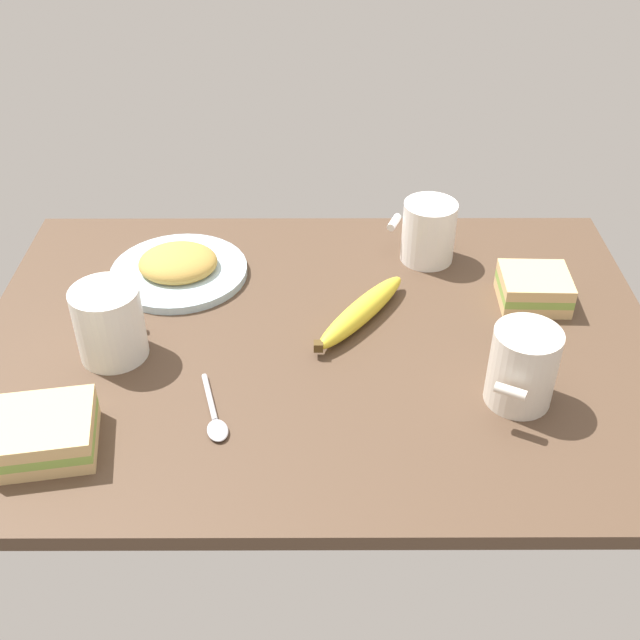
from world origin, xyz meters
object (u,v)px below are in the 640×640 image
Objects in this scene: coffee_mug_milky at (430,231)px; sandwich_side at (46,433)px; coffee_mug_spare at (111,322)px; sandwich_main at (535,289)px; plate_of_food at (180,267)px; banana at (363,311)px; coffee_mug_black at (525,366)px; spoon at (216,418)px.

coffee_mug_milky reaches higher than sandwich_side.
coffee_mug_spare reaches higher than coffee_mug_milky.
coffee_mug_spare reaches higher than sandwich_main.
banana is (-26.26, 11.27, 0.21)cm from plate_of_food.
coffee_mug_milky is at bearing -139.80° from sandwich_side.
coffee_mug_black is 54.51cm from sandwich_side.
spoon is at bearing 5.77° from coffee_mug_black.
plate_of_food is 50.90cm from sandwich_main.
sandwich_main reaches higher than plate_of_food.
coffee_mug_milky is 17.93cm from sandwich_main.
coffee_mug_black is 36.24cm from spoon.
sandwich_main is at bearing -169.47° from banana.
coffee_mug_black is 0.99× the size of coffee_mug_milky.
coffee_mug_black is 0.82× the size of sandwich_side.
sandwich_side reaches higher than plate_of_food.
coffee_mug_black is at bearing 170.11° from coffee_mug_spare.
spoon is (42.02, 23.69, -1.82)cm from sandwich_main.
plate_of_food is 1.98× the size of coffee_mug_black.
coffee_mug_milky is (-36.84, -4.61, 3.39)cm from plate_of_food.
sandwich_side is at bearing 76.27° from coffee_mug_spare.
sandwich_side is 42.93cm from banana.
sandwich_main is at bearing -150.58° from spoon.
plate_of_food is 51.82cm from coffee_mug_black.
sandwich_side is at bearing 13.17° from spoon.
coffee_mug_spare is 19.26cm from spoon.
plate_of_food is 28.58cm from banana.
sandwich_main reaches higher than spoon.
plate_of_food is at bearing 7.14° from coffee_mug_milky.
coffee_mug_milky reaches higher than spoon.
sandwich_main is 48.27cm from spoon.
banana is (24.18, 4.49, -0.59)cm from sandwich_main.
coffee_mug_black is (-44.16, 26.86, 3.71)cm from plate_of_food.
banana is at bearing 56.34° from coffee_mug_milky.
sandwich_main is at bearing -155.09° from sandwich_side.
coffee_mug_milky reaches higher than plate_of_food.
coffee_mug_spare reaches higher than plate_of_food.
plate_of_food is 31.63cm from spoon.
banana is (10.58, 15.89, -3.18)cm from coffee_mug_milky.
coffee_mug_spare reaches higher than spoon.
coffee_mug_spare is at bearing 12.21° from banana.
plate_of_food is 19.38cm from coffee_mug_spare.
coffee_mug_black reaches higher than spoon.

